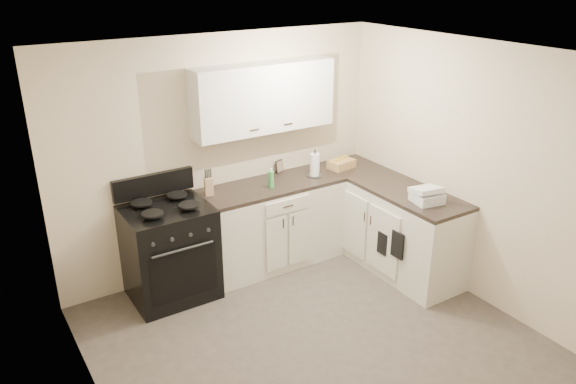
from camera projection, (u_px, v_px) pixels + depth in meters
floor at (319, 345)px, 4.94m from camera, size 3.60×3.60×0.00m
ceiling at (327, 58)px, 3.99m from camera, size 3.60×3.60×0.00m
wall_back at (222, 155)px, 5.87m from camera, size 3.60×0.00×3.60m
wall_right at (476, 174)px, 5.36m from camera, size 0.00×3.60×3.60m
wall_left at (93, 281)px, 3.57m from camera, size 0.00×3.60×3.60m
wall_front at (515, 335)px, 3.06m from camera, size 3.60×0.00×3.60m
base_cabinets_back at (273, 225)px, 6.15m from camera, size 1.55×0.60×0.90m
base_cabinets_right at (386, 224)px, 6.18m from camera, size 0.60×1.90×0.90m
countertop_back at (272, 186)px, 5.97m from camera, size 1.55×0.60×0.04m
countertop_right at (389, 185)px, 6.00m from camera, size 0.60×1.90×0.04m
upper_cabinets at (264, 98)px, 5.74m from camera, size 1.55×0.30×0.70m
stove at (170, 254)px, 5.53m from camera, size 0.82×0.70×0.99m
knife_block at (209, 186)px, 5.64m from camera, size 0.10×0.10×0.19m
paper_towel at (315, 165)px, 6.13m from camera, size 0.14×0.14×0.26m
soap_bottle at (271, 179)px, 5.83m from camera, size 0.07×0.07×0.18m
picture_frame at (279, 166)px, 6.26m from camera, size 0.12×0.07×0.14m
wicker_basket at (341, 164)px, 6.40m from camera, size 0.31×0.23×0.10m
countertop_grill at (427, 198)px, 5.49m from camera, size 0.31×0.29×0.10m
oven_mitt_near at (397, 245)px, 5.59m from camera, size 0.02×0.16×0.28m
oven_mitt_far at (382, 244)px, 5.79m from camera, size 0.02×0.14×0.24m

